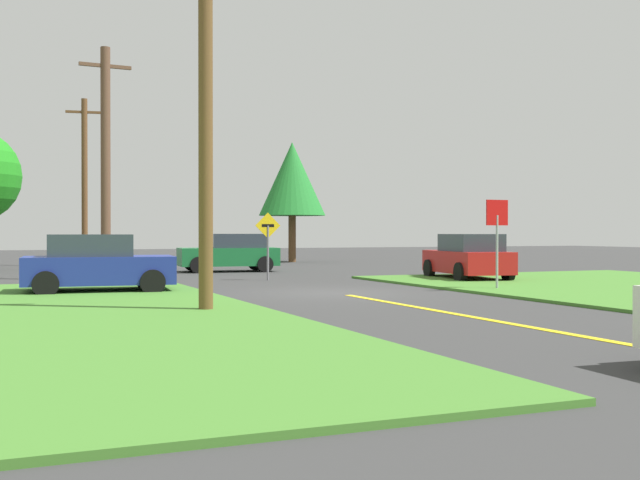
{
  "coord_description": "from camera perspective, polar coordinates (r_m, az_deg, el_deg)",
  "views": [
    {
      "loc": [
        -8.69,
        -19.88,
        1.67
      ],
      "look_at": [
        1.2,
        3.81,
        1.43
      ],
      "focal_mm": 43.9,
      "sensor_mm": 36.0,
      "label": 1
    }
  ],
  "objects": [
    {
      "name": "utility_pole_mid",
      "position": [
        28.52,
        -15.36,
        5.56
      ],
      "size": [
        1.8,
        0.34,
        8.16
      ],
      "color": "brown",
      "rests_on": "ground"
    },
    {
      "name": "stop_sign",
      "position": [
        22.94,
        12.78,
        0.93
      ],
      "size": [
        0.73,
        0.07,
        2.61
      ],
      "rotation": [
        0.0,
        0.0,
        3.16
      ],
      "color": "#9EA0A8",
      "rests_on": "ground"
    },
    {
      "name": "parked_car_near_building",
      "position": [
        22.32,
        -15.96,
        -1.7
      ],
      "size": [
        4.16,
        2.46,
        1.62
      ],
      "rotation": [
        0.0,
        0.0,
        -0.09
      ],
      "color": "navy",
      "rests_on": "ground"
    },
    {
      "name": "utility_pole_far",
      "position": [
        40.75,
        -16.79,
        4.21
      ],
      "size": [
        1.8,
        0.38,
        8.34
      ],
      "color": "brown",
      "rests_on": "ground"
    },
    {
      "name": "oak_tree_left",
      "position": [
        44.48,
        -2.04,
        4.44
      ],
      "size": [
        3.79,
        3.79,
        6.81
      ],
      "color": "brown",
      "rests_on": "ground"
    },
    {
      "name": "utility_pole_near",
      "position": [
        16.59,
        -8.34,
        9.08
      ],
      "size": [
        1.78,
        0.53,
        8.03
      ],
      "color": "brown",
      "rests_on": "ground"
    },
    {
      "name": "direction_sign",
      "position": [
        27.41,
        -3.82,
        0.13
      ],
      "size": [
        0.91,
        0.08,
        2.37
      ],
      "color": "slate",
      "rests_on": "ground"
    },
    {
      "name": "car_on_crossroad",
      "position": [
        27.98,
        10.74,
        -1.24
      ],
      "size": [
        2.5,
        4.37,
        1.62
      ],
      "rotation": [
        0.0,
        0.0,
        1.41
      ],
      "color": "red",
      "rests_on": "ground"
    },
    {
      "name": "lane_stripe_center",
      "position": [
        14.81,
        13.52,
        -5.92
      ],
      "size": [
        0.2,
        14.0,
        0.01
      ],
      "primitive_type": "cube",
      "color": "yellow",
      "rests_on": "ground"
    },
    {
      "name": "ground_plane",
      "position": [
        21.76,
        0.95,
        -3.86
      ],
      "size": [
        120.0,
        120.0,
        0.0
      ],
      "primitive_type": "plane",
      "color": "#353535"
    },
    {
      "name": "car_approaching_junction",
      "position": [
        33.67,
        -6.56,
        -0.93
      ],
      "size": [
        4.31,
        2.44,
        1.62
      ],
      "rotation": [
        0.0,
        0.0,
        3.05
      ],
      "color": "#196B33",
      "rests_on": "ground"
    }
  ]
}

